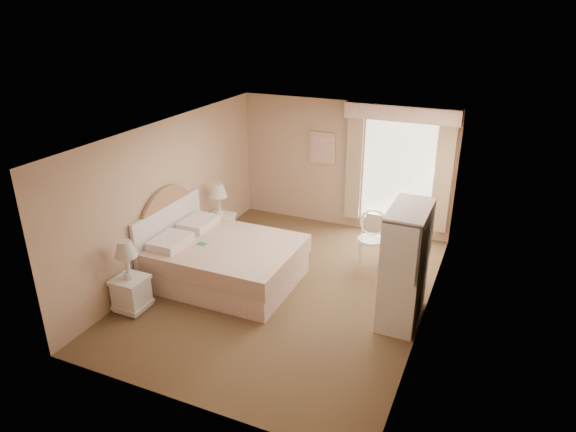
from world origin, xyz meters
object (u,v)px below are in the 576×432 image
at_px(bed, 219,259).
at_px(nightstand_near, 130,285).
at_px(armoire, 405,274).
at_px(round_table, 400,243).
at_px(cafe_chair, 372,234).
at_px(nightstand_far, 220,221).

distance_m(bed, nightstand_near, 1.47).
xyz_separation_m(nightstand_near, armoire, (3.65, 1.37, 0.29)).
bearing_deg(round_table, cafe_chair, -174.94).
relative_size(nightstand_near, round_table, 1.60).
distance_m(round_table, cafe_chair, 0.49).
bearing_deg(bed, nightstand_near, -119.67).
xyz_separation_m(bed, nightstand_near, (-0.73, -1.28, 0.03)).
height_order(nightstand_near, armoire, armoire).
bearing_deg(round_table, bed, -148.45).
relative_size(nightstand_far, armoire, 0.66).
xyz_separation_m(nightstand_near, round_table, (3.29, 2.85, 0.04)).
distance_m(bed, nightstand_far, 1.44).
xyz_separation_m(nightstand_far, cafe_chair, (2.81, 0.29, 0.13)).
bearing_deg(nightstand_near, round_table, 40.90).
relative_size(nightstand_far, round_table, 1.66).
xyz_separation_m(nightstand_near, nightstand_far, (0.00, 2.51, 0.01)).
bearing_deg(nightstand_far, bed, -59.57).
relative_size(nightstand_near, cafe_chair, 1.14).
height_order(bed, armoire, armoire).
xyz_separation_m(round_table, armoire, (0.36, -1.48, 0.25)).
bearing_deg(armoire, nightstand_near, -159.50).
distance_m(bed, armoire, 2.94).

